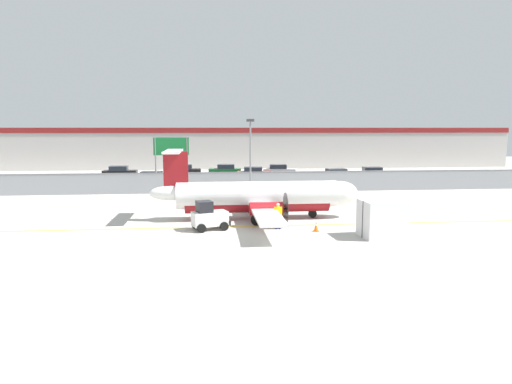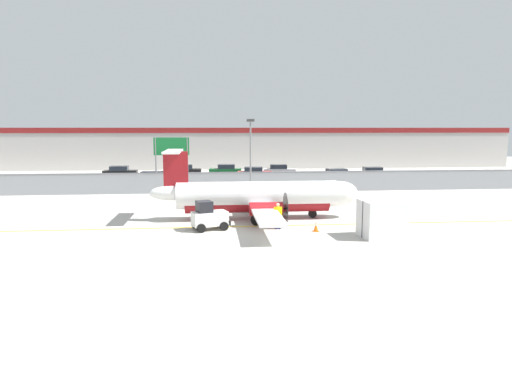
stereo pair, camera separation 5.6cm
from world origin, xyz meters
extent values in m
plane|color=#BCB7AD|center=(0.00, 0.00, 0.00)|extent=(140.00, 140.00, 0.00)
cube|color=yellow|center=(0.00, 2.00, 0.00)|extent=(84.00, 0.20, 0.01)
cube|color=gray|center=(0.00, 18.00, 1.00)|extent=(98.00, 0.04, 2.00)
cylinder|color=slate|center=(0.00, 18.00, 2.05)|extent=(98.00, 0.10, 0.10)
cube|color=#38383A|center=(0.00, 29.50, 0.06)|extent=(98.00, 17.00, 0.12)
cube|color=#BCB7B2|center=(0.00, 48.00, 3.25)|extent=(91.00, 8.00, 6.50)
cube|color=maroon|center=(0.00, 44.00, 6.10)|extent=(91.00, 0.20, 0.80)
cylinder|color=white|center=(-0.35, 4.45, 1.75)|extent=(11.39, 1.90, 1.90)
ellipsoid|color=white|center=(5.64, 4.45, 1.75)|extent=(2.63, 1.81, 1.80)
ellipsoid|color=white|center=(-6.34, 4.45, 1.95)|extent=(3.21, 1.05, 1.05)
cylinder|color=maroon|center=(-0.35, 4.45, 1.23)|extent=(10.22, 1.48, 1.48)
cube|color=white|center=(-0.25, 4.45, 1.18)|extent=(1.60, 16.00, 0.18)
cylinder|color=maroon|center=(-0.05, 7.05, 1.18)|extent=(2.20, 0.90, 0.90)
cone|color=black|center=(1.10, 7.05, 1.18)|extent=(0.45, 0.44, 0.44)
cylinder|color=#262626|center=(1.25, 7.05, 1.18)|extent=(0.04, 2.10, 2.10)
cylinder|color=maroon|center=(-0.05, 1.85, 1.18)|extent=(2.20, 0.90, 0.90)
cone|color=black|center=(1.10, 1.85, 1.18)|extent=(0.45, 0.44, 0.44)
cylinder|color=#262626|center=(1.25, 1.85, 1.18)|extent=(0.04, 2.10, 2.10)
cube|color=maroon|center=(-6.04, 4.45, 3.30)|extent=(1.70, 0.18, 3.10)
cube|color=white|center=(-6.19, 4.45, 4.85)|extent=(1.10, 4.80, 0.14)
cylinder|color=#59595B|center=(3.67, 4.45, 0.79)|extent=(0.14, 0.14, 0.97)
cylinder|color=black|center=(3.67, 4.45, 0.30)|extent=(0.60, 0.22, 0.60)
cylinder|color=#59595B|center=(-0.65, 6.66, 0.83)|extent=(0.14, 0.14, 0.90)
cylinder|color=black|center=(-0.65, 6.66, 0.38)|extent=(0.76, 0.22, 0.76)
cylinder|color=#59595B|center=(-0.65, 2.24, 0.83)|extent=(0.14, 0.14, 0.90)
cylinder|color=black|center=(-0.65, 2.24, 0.38)|extent=(0.76, 0.22, 0.76)
cube|color=silver|center=(-3.73, 1.22, 0.73)|extent=(2.43, 1.73, 0.90)
cube|color=black|center=(-4.07, 1.11, 1.53)|extent=(1.16, 1.23, 0.70)
cube|color=black|center=(-2.64, 1.57, 0.43)|extent=(0.49, 1.10, 0.30)
cylinder|color=black|center=(-3.21, 2.02, 0.28)|extent=(0.59, 0.34, 0.56)
cylinder|color=black|center=(-2.84, 0.88, 0.28)|extent=(0.59, 0.34, 0.56)
cylinder|color=black|center=(-4.63, 1.56, 0.28)|extent=(0.59, 0.34, 0.56)
cylinder|color=black|center=(-4.26, 0.41, 0.28)|extent=(0.59, 0.34, 0.56)
cylinder|color=#191E4C|center=(0.72, 0.97, 0.42)|extent=(0.16, 0.16, 0.85)
cylinder|color=#191E4C|center=(0.52, 0.98, 0.42)|extent=(0.16, 0.16, 0.85)
cylinder|color=yellow|center=(0.62, 0.97, 1.15)|extent=(0.35, 0.35, 0.60)
cylinder|color=yellow|center=(0.84, 0.97, 1.18)|extent=(0.10, 0.10, 0.55)
cylinder|color=yellow|center=(0.40, 0.98, 1.18)|extent=(0.10, 0.10, 0.55)
sphere|color=tan|center=(0.62, 0.97, 1.59)|extent=(0.22, 0.22, 0.22)
cube|color=silver|center=(6.44, -1.72, 1.10)|extent=(2.55, 2.18, 2.20)
cube|color=#333338|center=(6.44, -1.72, 1.10)|extent=(2.44, 0.27, 2.20)
cube|color=orange|center=(2.91, 0.07, 0.02)|extent=(0.36, 0.36, 0.04)
cone|color=orange|center=(2.91, 0.07, 0.34)|extent=(0.28, 0.28, 0.60)
cylinder|color=white|center=(2.91, 0.07, 0.42)|extent=(0.17, 0.17, 0.08)
cube|color=orange|center=(-2.72, 5.75, 0.02)|extent=(0.36, 0.36, 0.04)
cone|color=orange|center=(-2.72, 5.75, 0.34)|extent=(0.28, 0.28, 0.60)
cylinder|color=white|center=(-2.72, 5.75, 0.42)|extent=(0.17, 0.17, 0.08)
cube|color=black|center=(-15.04, 31.50, 0.74)|extent=(4.23, 1.77, 0.80)
cube|color=#262D38|center=(-15.19, 31.49, 1.42)|extent=(2.23, 1.60, 0.56)
cylinder|color=black|center=(-13.66, 32.42, 0.42)|extent=(0.60, 0.21, 0.60)
cylinder|color=black|center=(-13.63, 30.62, 0.42)|extent=(0.60, 0.21, 0.60)
cylinder|color=black|center=(-16.46, 32.37, 0.42)|extent=(0.60, 0.21, 0.60)
cylinder|color=black|center=(-16.43, 30.57, 0.42)|extent=(0.60, 0.21, 0.60)
cube|color=slate|center=(-10.29, 23.62, 0.74)|extent=(4.34, 2.07, 0.80)
cube|color=#262D38|center=(-10.14, 23.61, 1.42)|extent=(2.33, 1.75, 0.56)
cylinder|color=black|center=(-11.76, 22.85, 0.42)|extent=(0.62, 0.25, 0.60)
cylinder|color=black|center=(-11.60, 24.65, 0.42)|extent=(0.62, 0.25, 0.60)
cylinder|color=black|center=(-8.97, 22.60, 0.42)|extent=(0.62, 0.25, 0.60)
cylinder|color=black|center=(-8.81, 24.39, 0.42)|extent=(0.62, 0.25, 0.60)
cube|color=black|center=(-7.01, 32.85, 0.74)|extent=(4.26, 1.86, 0.80)
cube|color=#262D38|center=(-7.16, 32.84, 1.42)|extent=(2.26, 1.64, 0.56)
cylinder|color=black|center=(-5.65, 33.80, 0.42)|extent=(0.61, 0.22, 0.60)
cylinder|color=black|center=(-5.58, 32.00, 0.42)|extent=(0.61, 0.22, 0.60)
cylinder|color=black|center=(-8.44, 33.69, 0.42)|extent=(0.61, 0.22, 0.60)
cylinder|color=black|center=(-8.38, 31.89, 0.42)|extent=(0.61, 0.22, 0.60)
cube|color=#19662D|center=(-1.73, 32.72, 0.74)|extent=(4.33, 2.04, 0.80)
cube|color=#262D38|center=(-1.58, 32.71, 1.42)|extent=(2.32, 1.74, 0.56)
cylinder|color=black|center=(-3.20, 31.94, 0.42)|extent=(0.61, 0.25, 0.60)
cylinder|color=black|center=(-3.05, 33.73, 0.42)|extent=(0.61, 0.25, 0.60)
cylinder|color=black|center=(-0.41, 31.71, 0.42)|extent=(0.61, 0.25, 0.60)
cylinder|color=black|center=(-0.26, 33.50, 0.42)|extent=(0.61, 0.25, 0.60)
cube|color=red|center=(1.73, 28.26, 0.74)|extent=(4.34, 2.07, 0.80)
cube|color=#262D38|center=(1.58, 28.27, 1.42)|extent=(2.33, 1.75, 0.56)
cylinder|color=black|center=(3.21, 29.03, 0.42)|extent=(0.62, 0.25, 0.60)
cylinder|color=black|center=(3.05, 27.24, 0.42)|extent=(0.62, 0.25, 0.60)
cylinder|color=black|center=(0.42, 29.28, 0.42)|extent=(0.62, 0.25, 0.60)
cylinder|color=black|center=(0.26, 27.49, 0.42)|extent=(0.62, 0.25, 0.60)
cube|color=silver|center=(5.37, 31.74, 0.74)|extent=(4.37, 2.18, 0.80)
cube|color=#262D38|center=(5.22, 31.76, 1.42)|extent=(2.37, 1.81, 0.56)
cylinder|color=black|center=(6.87, 32.47, 0.42)|extent=(0.62, 0.27, 0.60)
cylinder|color=black|center=(6.65, 30.68, 0.42)|extent=(0.62, 0.27, 0.60)
cylinder|color=black|center=(4.09, 32.80, 0.42)|extent=(0.62, 0.27, 0.60)
cylinder|color=black|center=(3.87, 31.01, 0.42)|extent=(0.62, 0.27, 0.60)
cube|color=red|center=(11.25, 24.83, 0.74)|extent=(4.35, 2.11, 0.80)
cube|color=#262D38|center=(11.10, 24.82, 1.42)|extent=(2.34, 1.77, 0.56)
cylinder|color=black|center=(12.55, 25.86, 0.42)|extent=(0.62, 0.26, 0.60)
cylinder|color=black|center=(12.73, 24.07, 0.42)|extent=(0.62, 0.26, 0.60)
cylinder|color=black|center=(9.77, 25.59, 0.42)|extent=(0.62, 0.26, 0.60)
cylinder|color=black|center=(9.94, 23.80, 0.42)|extent=(0.62, 0.26, 0.60)
cube|color=#19662D|center=(16.02, 26.74, 0.74)|extent=(4.34, 2.09, 0.80)
cube|color=#262D38|center=(16.17, 26.73, 1.42)|extent=(2.34, 1.76, 0.56)
cylinder|color=black|center=(14.54, 25.97, 0.42)|extent=(0.62, 0.26, 0.60)
cylinder|color=black|center=(14.71, 27.77, 0.42)|extent=(0.62, 0.26, 0.60)
cylinder|color=black|center=(17.33, 25.71, 0.42)|extent=(0.62, 0.26, 0.60)
cylinder|color=black|center=(17.50, 27.50, 0.42)|extent=(0.62, 0.26, 0.60)
cylinder|color=slate|center=(0.04, 14.51, 3.50)|extent=(0.16, 0.16, 7.00)
cube|color=#333333|center=(0.04, 14.51, 7.15)|extent=(0.70, 0.30, 0.24)
cylinder|color=slate|center=(-9.21, 19.90, 2.75)|extent=(0.14, 0.14, 5.50)
cylinder|color=slate|center=(-6.01, 19.90, 2.75)|extent=(0.14, 0.14, 5.50)
cube|color=#14662D|center=(-7.61, 19.90, 4.60)|extent=(3.60, 0.10, 1.80)
camera|label=1|loc=(-3.66, -27.44, 6.44)|focal=32.00mm
camera|label=2|loc=(-3.60, -27.44, 6.44)|focal=32.00mm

